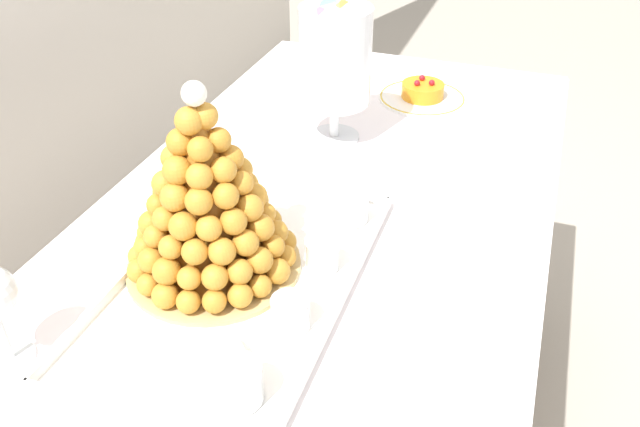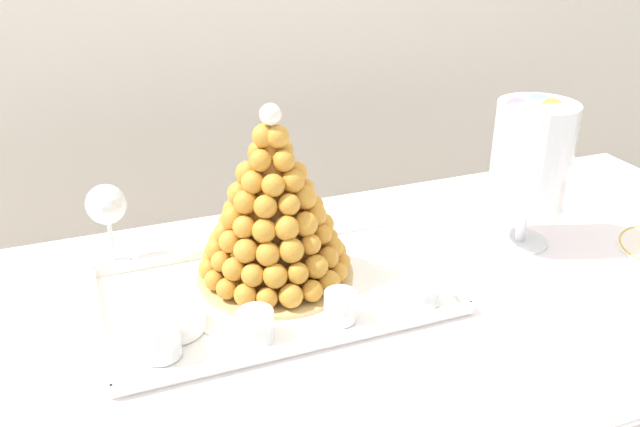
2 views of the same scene
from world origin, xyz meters
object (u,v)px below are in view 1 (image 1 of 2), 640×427
dessert_cup_left (238,385)px  fruit_tart_plate (422,94)px  macaron_goblet (335,57)px  dessert_cup_centre (322,256)px  dessert_cup_mid_right (351,207)px  dessert_cup_mid_left (291,314)px  serving_tray (239,282)px  croquembouche (207,201)px  creme_brulee_ramekin (206,363)px

dessert_cup_left → fruit_tart_plate: bearing=-1.3°
dessert_cup_left → macaron_goblet: (0.71, 0.11, 0.15)m
dessert_cup_centre → dessert_cup_mid_right: 0.14m
dessert_cup_mid_left → fruit_tart_plate: (0.82, -0.01, -0.02)m
serving_tray → dessert_cup_centre: (0.07, -0.11, 0.02)m
serving_tray → croquembouche: (0.02, 0.05, 0.13)m
dessert_cup_left → creme_brulee_ramekin: 0.07m
macaron_goblet → creme_brulee_ramekin: bearing=-175.4°
macaron_goblet → fruit_tart_plate: (0.25, -0.14, -0.17)m
croquembouche → dessert_cup_left: bearing=-146.1°
croquembouche → dessert_cup_centre: size_ratio=6.09×
creme_brulee_ramekin → macaron_goblet: macaron_goblet is taller
croquembouche → dessert_cup_centre: 0.20m
dessert_cup_mid_right → dessert_cup_centre: bearing=178.7°
dessert_cup_centre → dessert_cup_mid_right: bearing=-1.3°
dessert_cup_centre → dessert_cup_mid_left: bearing=-179.3°
creme_brulee_ramekin → macaron_goblet: size_ratio=0.35×
dessert_cup_centre → macaron_goblet: (0.43, 0.13, 0.15)m
dessert_cup_left → dessert_cup_mid_left: size_ratio=1.11×
dessert_cup_mid_left → fruit_tart_plate: dessert_cup_mid_left is taller
serving_tray → croquembouche: croquembouche is taller
fruit_tart_plate → macaron_goblet: bearing=151.8°
serving_tray → fruit_tart_plate: bearing=-9.1°
fruit_tart_plate → croquembouche: bearing=166.9°
croquembouche → dessert_cup_centre: (0.06, -0.16, -0.10)m
dessert_cup_centre → creme_brulee_ramekin: dessert_cup_centre is taller
dessert_cup_mid_left → dessert_cup_centre: (0.14, 0.00, 0.00)m
croquembouche → macaron_goblet: size_ratio=1.06×
dessert_cup_left → dessert_cup_centre: (0.28, -0.01, -0.00)m
dessert_cup_left → creme_brulee_ramekin: (0.03, 0.06, -0.01)m
serving_tray → dessert_cup_left: (-0.20, -0.10, 0.03)m
croquembouche → macaron_goblet: 0.49m
croquembouche → macaron_goblet: (0.48, -0.03, 0.05)m
dessert_cup_left → dessert_cup_mid_left: (0.14, -0.01, -0.00)m
croquembouche → dessert_cup_mid_left: size_ratio=5.71×
serving_tray → creme_brulee_ramekin: (-0.18, -0.04, 0.02)m
fruit_tart_plate → dessert_cup_mid_left: bearing=179.3°
dessert_cup_mid_right → dessert_cup_left: bearing=178.0°
serving_tray → dessert_cup_mid_right: size_ratio=9.68×
dessert_cup_left → dessert_cup_mid_right: (0.42, -0.01, 0.00)m
macaron_goblet → fruit_tart_plate: bearing=-28.2°
dessert_cup_centre → fruit_tart_plate: 0.68m
dessert_cup_mid_left → creme_brulee_ramekin: size_ratio=0.54×
dessert_cup_mid_left → dessert_cup_centre: 0.14m
creme_brulee_ramekin → dessert_cup_centre: bearing=-15.9°
dessert_cup_mid_right → fruit_tart_plate: dessert_cup_mid_right is taller
dessert_cup_mid_left → dessert_cup_centre: size_ratio=1.07×
serving_tray → dessert_cup_mid_right: 0.24m
dessert_cup_centre → dessert_cup_mid_right: size_ratio=0.87×
dessert_cup_centre → fruit_tart_plate: (0.68, -0.01, -0.02)m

